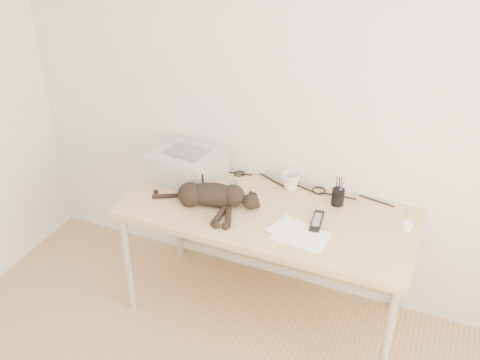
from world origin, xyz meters
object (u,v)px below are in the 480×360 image
at_px(desk, 272,223).
at_px(mouse, 407,224).
at_px(printer, 187,165).
at_px(cat, 210,196).
at_px(pen_cup, 338,196).
at_px(mug, 290,181).

xyz_separation_m(desk, mouse, (0.72, 0.06, 0.15)).
xyz_separation_m(desk, printer, (-0.57, 0.06, 0.22)).
bearing_deg(cat, pen_cup, 9.51).
distance_m(desk, mug, 0.26).
height_order(desk, cat, cat).
height_order(cat, pen_cup, pen_cup).
bearing_deg(printer, mug, 11.16).
xyz_separation_m(printer, cat, (0.25, -0.22, -0.03)).
distance_m(pen_cup, mouse, 0.39).
bearing_deg(mug, cat, -136.18).
bearing_deg(printer, mouse, -0.00).
relative_size(desk, pen_cup, 8.85).
distance_m(desk, printer, 0.61).
bearing_deg(cat, mouse, -2.38).
height_order(printer, cat, printer).
xyz_separation_m(pen_cup, mouse, (0.39, -0.07, -0.03)).
bearing_deg(cat, printer, 124.72).
bearing_deg(mouse, cat, -178.58).
relative_size(mug, pen_cup, 0.61).
bearing_deg(cat, desk, 11.88).
relative_size(printer, cat, 0.67).
relative_size(desk, printer, 3.82).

